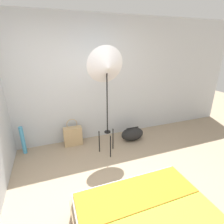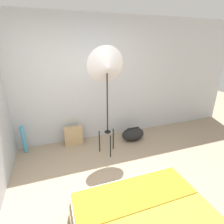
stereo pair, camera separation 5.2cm
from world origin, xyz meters
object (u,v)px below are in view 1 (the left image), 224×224
(photo_umbrella, at_px, (107,68))
(tote_bag, at_px, (73,136))
(paper_roll, at_px, (23,140))
(duffel_bag, at_px, (132,134))

(photo_umbrella, distance_m, tote_bag, 1.66)
(photo_umbrella, bearing_deg, paper_roll, 160.44)
(photo_umbrella, height_order, paper_roll, photo_umbrella)
(photo_umbrella, relative_size, paper_roll, 3.53)
(duffel_bag, bearing_deg, paper_roll, 172.96)
(duffel_bag, relative_size, paper_roll, 0.90)
(tote_bag, bearing_deg, photo_umbrella, -42.00)
(tote_bag, bearing_deg, paper_roll, 179.14)
(tote_bag, height_order, duffel_bag, tote_bag)
(paper_roll, bearing_deg, duffel_bag, -7.04)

